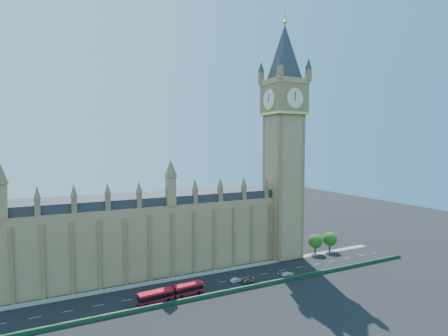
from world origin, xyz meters
name	(u,v)px	position (x,y,z in m)	size (l,w,h in m)	color
ground	(213,284)	(0.00, 0.00, 0.00)	(400.00, 400.00, 0.00)	black
palace_westminster	(123,236)	(-25.00, 22.00, 13.86)	(120.00, 20.00, 28.00)	#9F7F4D
elizabeth_tower	(284,124)	(38.00, 13.99, 54.56)	(20.59, 20.59, 105.00)	#9F7F4D
bridge_parapet	(225,292)	(0.00, -9.00, 0.60)	(160.00, 0.60, 1.20)	#1E4C2D
kerb_north	(202,274)	(0.00, 9.50, 0.08)	(160.00, 3.00, 0.16)	gray
tree_east_near	(316,241)	(52.22, 10.08, 5.64)	(6.00, 6.00, 8.50)	#382619
tree_east_far	(330,238)	(60.22, 10.08, 5.64)	(6.00, 6.00, 8.50)	#382619
red_bus	(171,293)	(-15.74, -5.05, 1.81)	(20.39, 4.88, 3.43)	red
car_grey	(247,281)	(10.61, -4.72, 0.76)	(1.79, 4.45, 1.52)	#42444A
car_silver	(237,280)	(7.81, -2.28, 0.71)	(1.50, 4.31, 1.42)	#A6AAAE
car_white	(288,274)	(26.52, -5.45, 0.73)	(2.04, 5.02, 1.46)	silver
cone_a	(253,277)	(14.39, -1.80, 0.31)	(0.40, 0.40, 0.62)	black
cone_b	(254,278)	(14.43, -2.30, 0.39)	(0.56, 0.56, 0.80)	black
cone_c	(249,276)	(14.00, -0.08, 0.30)	(0.46, 0.46, 0.62)	black
cone_d	(278,274)	(24.21, -2.87, 0.34)	(0.54, 0.54, 0.69)	black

